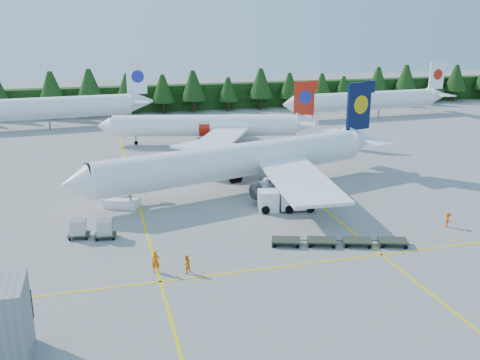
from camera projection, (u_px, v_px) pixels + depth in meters
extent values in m
plane|color=gray|center=(296.00, 237.00, 52.41)|extent=(320.00, 320.00, 0.00)
cube|color=yellow|center=(135.00, 189.00, 67.37)|extent=(0.25, 120.00, 0.01)
cube|color=yellow|center=(284.00, 178.00, 72.43)|extent=(0.25, 120.00, 0.01)
cube|color=yellow|center=(320.00, 262.00, 46.86)|extent=(80.00, 0.25, 0.01)
cube|color=black|center=(172.00, 98.00, 127.43)|extent=(220.00, 4.00, 6.00)
cylinder|color=white|center=(236.00, 161.00, 65.91)|extent=(35.87, 13.29, 4.23)
cone|color=white|center=(76.00, 184.00, 56.55)|extent=(3.95, 4.85, 4.23)
cube|color=#071135|center=(359.00, 106.00, 73.83)|extent=(3.98, 1.39, 6.56)
cube|color=white|center=(224.00, 149.00, 75.08)|extent=(13.94, 16.78, 1.20)
cylinder|color=slate|center=(220.00, 165.00, 72.11)|extent=(4.05, 3.07, 2.22)
cube|color=white|center=(300.00, 180.00, 60.15)|extent=(7.22, 16.20, 1.20)
cylinder|color=slate|center=(270.00, 189.00, 61.93)|extent=(4.05, 3.07, 2.22)
cylinder|color=slate|center=(131.00, 201.00, 60.16)|extent=(0.25, 0.25, 1.80)
cylinder|color=white|center=(205.00, 125.00, 91.37)|extent=(31.15, 10.80, 3.66)
cone|color=white|center=(106.00, 126.00, 90.85)|extent=(3.35, 4.16, 3.66)
cube|color=red|center=(304.00, 98.00, 90.60)|extent=(3.46, 1.12, 5.68)
cube|color=white|center=(221.00, 121.00, 99.08)|extent=(6.57, 14.13, 1.04)
cylinder|color=slate|center=(211.00, 130.00, 97.01)|extent=(3.48, 2.60, 1.92)
cube|color=white|center=(221.00, 138.00, 84.15)|extent=(11.86, 14.59, 1.04)
cylinder|color=slate|center=(209.00, 143.00, 86.82)|extent=(3.48, 2.60, 1.92)
cylinder|color=slate|center=(136.00, 140.00, 91.72)|extent=(0.22, 0.22, 1.56)
cylinder|color=white|center=(36.00, 109.00, 105.41)|extent=(36.98, 7.20, 4.32)
cube|color=white|center=(136.00, 78.00, 110.37)|extent=(4.13, 0.70, 6.70)
cylinder|color=white|center=(365.00, 101.00, 118.40)|extent=(34.05, 5.96, 3.99)
cone|color=white|center=(289.00, 104.00, 112.78)|extent=(3.02, 4.14, 3.99)
cube|color=white|center=(437.00, 75.00, 122.64)|extent=(3.80, 0.57, 6.18)
cylinder|color=slate|center=(312.00, 116.00, 115.24)|extent=(0.24, 0.24, 1.59)
cube|color=white|center=(122.00, 203.00, 60.78)|extent=(4.36, 3.47, 1.01)
cube|color=slate|center=(127.00, 184.00, 62.07)|extent=(2.88, 3.95, 2.73)
cube|color=slate|center=(132.00, 170.00, 63.46)|extent=(1.97, 1.70, 0.11)
cube|color=silver|center=(268.00, 201.00, 59.46)|extent=(2.50, 2.50, 2.28)
cube|color=black|center=(268.00, 196.00, 59.31)|extent=(2.16, 2.34, 0.98)
cube|color=silver|center=(297.00, 196.00, 59.64)|extent=(4.25, 3.00, 2.82)
cube|color=#2E3426|center=(286.00, 240.00, 50.35)|extent=(3.08, 2.48, 0.16)
cube|color=#2E3426|center=(322.00, 240.00, 50.31)|extent=(3.08, 2.48, 0.16)
cube|color=#2E3426|center=(357.00, 240.00, 50.27)|extent=(3.08, 2.48, 0.16)
cube|color=#2E3426|center=(393.00, 241.00, 50.22)|extent=(3.08, 2.48, 0.16)
cube|color=#2E3426|center=(79.00, 234.00, 52.06)|extent=(2.21, 1.81, 0.13)
cube|color=#B7BABC|center=(78.00, 227.00, 51.83)|extent=(1.59, 1.55, 1.43)
cube|color=#2E3426|center=(106.00, 235.00, 51.96)|extent=(2.21, 1.81, 0.13)
cube|color=#B7BABC|center=(105.00, 227.00, 51.74)|extent=(1.59, 1.55, 1.43)
imported|color=#FF6605|center=(156.00, 262.00, 44.74)|extent=(0.72, 0.50, 1.89)
imported|color=orange|center=(186.00, 264.00, 44.64)|extent=(0.97, 0.91, 1.58)
imported|color=#DD4B04|center=(448.00, 220.00, 54.72)|extent=(0.58, 0.73, 1.55)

